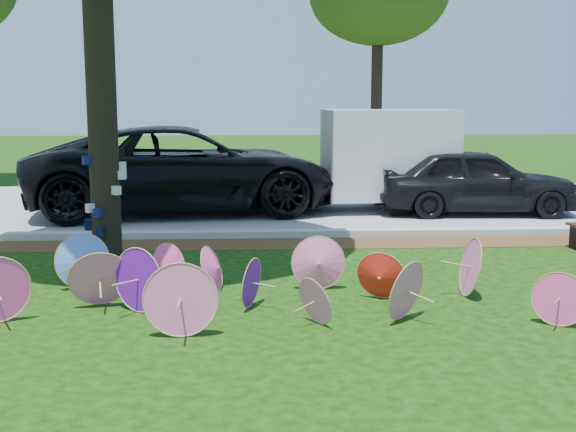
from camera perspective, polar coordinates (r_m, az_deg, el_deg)
The scene contains 8 objects.
ground at distance 8.25m, azimuth -2.74°, elevation -8.43°, with size 90.00×90.00×0.00m, color black.
mulch_strip at distance 12.61m, azimuth -2.89°, elevation -2.24°, with size 90.00×1.00×0.01m, color #472D16.
curb at distance 13.29m, azimuth -2.91°, elevation -1.41°, with size 90.00×0.30×0.12m, color #B7B5AD.
street at distance 17.40m, azimuth -2.97°, elevation 0.90°, with size 90.00×8.00×0.01m, color gray.
parasol_pile at distance 8.77m, azimuth -4.20°, elevation -4.93°, with size 7.00×2.37×0.81m.
black_van at distance 16.26m, azimuth -8.08°, elevation 3.65°, with size 3.20×6.93×1.93m, color black.
dark_pickup at distance 16.41m, azimuth 14.61°, elevation 2.69°, with size 1.74×4.31×1.47m, color black.
cargo_trailer at distance 16.53m, azimuth 8.00°, elevation 4.88°, with size 2.83×1.79×2.58m, color silver.
Camera 1 is at (-0.04, -7.87, 2.48)m, focal length 45.00 mm.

